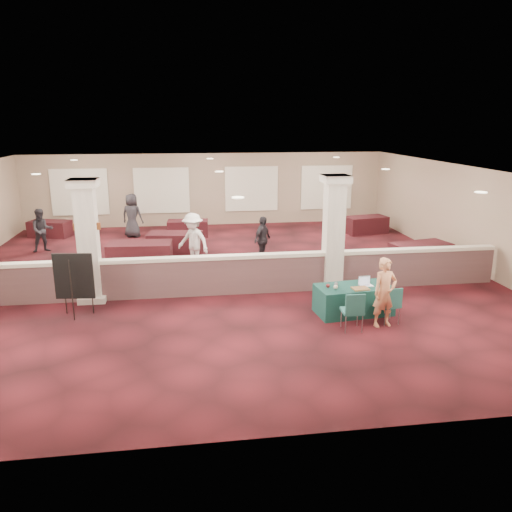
{
  "coord_description": "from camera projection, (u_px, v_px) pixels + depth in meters",
  "views": [
    {
      "loc": [
        -1.0,
        -14.41,
        4.61
      ],
      "look_at": [
        0.78,
        -2.0,
        1.18
      ],
      "focal_mm": 35.0,
      "sensor_mm": 36.0,
      "label": 1
    }
  ],
  "objects": [
    {
      "name": "far_table_front_center",
      "position": [
        175.0,
        243.0,
        17.69
      ],
      "size": [
        2.01,
        1.21,
        0.77
      ],
      "primitive_type": "cube",
      "rotation": [
        0.0,
        0.0,
        -0.15
      ],
      "color": "black",
      "rests_on": "ground"
    },
    {
      "name": "screen_glow",
      "position": [
        364.0,
        280.0,
        12.24
      ],
      "size": [
        0.29,
        0.03,
        0.18
      ],
      "primitive_type": "cube",
      "rotation": [
        0.0,
        0.0,
        0.1
      ],
      "color": "silver",
      "rests_on": "near_table"
    },
    {
      "name": "easel_board",
      "position": [
        74.0,
        277.0,
        11.85
      ],
      "size": [
        0.93,
        0.5,
        1.59
      ],
      "rotation": [
        0.0,
        0.0,
        -0.12
      ],
      "color": "black",
      "rests_on": "ground"
    },
    {
      "name": "woman",
      "position": [
        385.0,
        293.0,
        11.36
      ],
      "size": [
        0.65,
        0.49,
        1.62
      ],
      "primitive_type": "imported",
      "rotation": [
        0.0,
        0.0,
        0.19
      ],
      "color": "#DB805F",
      "rests_on": "ground"
    },
    {
      "name": "ground",
      "position": [
        221.0,
        277.0,
        15.12
      ],
      "size": [
        16.0,
        16.0,
        0.0
      ],
      "primitive_type": "plane",
      "color": "#4C1319",
      "rests_on": "ground"
    },
    {
      "name": "far_table_back_right",
      "position": [
        366.0,
        225.0,
        20.98
      ],
      "size": [
        1.87,
        1.18,
        0.7
      ],
      "primitive_type": "cube",
      "rotation": [
        0.0,
        0.0,
        0.19
      ],
      "color": "black",
      "rests_on": "ground"
    },
    {
      "name": "wall_front",
      "position": [
        262.0,
        340.0,
        7.05
      ],
      "size": [
        16.0,
        0.04,
        3.2
      ],
      "primitive_type": "cube",
      "color": "gray",
      "rests_on": "ground"
    },
    {
      "name": "yarn_grey",
      "position": [
        336.0,
        284.0,
        12.14
      ],
      "size": [
        0.1,
        0.1,
        0.1
      ],
      "primitive_type": "sphere",
      "color": "#4C4C51",
      "rests_on": "near_table"
    },
    {
      "name": "yarn_red",
      "position": [
        328.0,
        286.0,
        12.03
      ],
      "size": [
        0.1,
        0.1,
        0.1
      ],
      "primitive_type": "sphere",
      "color": "#5A121D",
      "rests_on": "near_table"
    },
    {
      "name": "far_table_back_left",
      "position": [
        50.0,
        229.0,
        20.32
      ],
      "size": [
        1.77,
        1.23,
        0.65
      ],
      "primitive_type": "cube",
      "rotation": [
        0.0,
        0.0,
        -0.29
      ],
      "color": "black",
      "rests_on": "ground"
    },
    {
      "name": "column_left",
      "position": [
        88.0,
        240.0,
        12.77
      ],
      "size": [
        0.72,
        0.72,
        3.2
      ],
      "color": "beige",
      "rests_on": "ground"
    },
    {
      "name": "far_table_front_right",
      "position": [
        420.0,
        255.0,
        16.19
      ],
      "size": [
        2.05,
        1.32,
        0.77
      ],
      "primitive_type": "cube",
      "rotation": [
        0.0,
        0.0,
        0.21
      ],
      "color": "black",
      "rests_on": "ground"
    },
    {
      "name": "far_table_back_center",
      "position": [
        188.0,
        228.0,
        20.39
      ],
      "size": [
        1.67,
        0.91,
        0.66
      ],
      "primitive_type": "cube",
      "rotation": [
        0.0,
        0.0,
        -0.06
      ],
      "color": "black",
      "rests_on": "ground"
    },
    {
      "name": "laptop_screen",
      "position": [
        364.0,
        280.0,
        12.24
      ],
      "size": [
        0.32,
        0.04,
        0.21
      ],
      "primitive_type": "cube",
      "rotation": [
        0.0,
        0.0,
        0.1
      ],
      "color": "#BCBCC0",
      "rests_on": "near_table"
    },
    {
      "name": "conf_chair_side",
      "position": [
        353.0,
        309.0,
        11.13
      ],
      "size": [
        0.48,
        0.49,
        0.92
      ],
      "rotation": [
        0.0,
        0.0,
        -0.05
      ],
      "color": "#205E4E",
      "rests_on": "ground"
    },
    {
      "name": "laptop_base",
      "position": [
        366.0,
        286.0,
        12.17
      ],
      "size": [
        0.34,
        0.25,
        0.02
      ],
      "primitive_type": "cube",
      "rotation": [
        0.0,
        0.0,
        0.1
      ],
      "color": "#BCBCC0",
      "rests_on": "near_table"
    },
    {
      "name": "attendee_d",
      "position": [
        132.0,
        215.0,
        20.13
      ],
      "size": [
        0.99,
        0.76,
        1.77
      ],
      "primitive_type": "imported",
      "rotation": [
        0.0,
        0.0,
        2.77
      ],
      "color": "black",
      "rests_on": "ground"
    },
    {
      "name": "yarn_cream",
      "position": [
        336.0,
        287.0,
        11.92
      ],
      "size": [
        0.11,
        0.11,
        0.11
      ],
      "primitive_type": "sphere",
      "color": "#EFE2C5",
      "rests_on": "near_table"
    },
    {
      "name": "partition_wall",
      "position": [
        225.0,
        274.0,
        13.53
      ],
      "size": [
        15.6,
        0.28,
        1.1
      ],
      "color": "brown",
      "rests_on": "ground"
    },
    {
      "name": "wall_right",
      "position": [
        472.0,
        218.0,
        15.79
      ],
      "size": [
        0.04,
        16.0,
        3.2
      ],
      "primitive_type": "cube",
      "color": "gray",
      "rests_on": "ground"
    },
    {
      "name": "sconce_left",
      "position": [
        75.0,
        227.0,
        12.64
      ],
      "size": [
        0.12,
        0.12,
        0.18
      ],
      "color": "brown",
      "rests_on": "column_left"
    },
    {
      "name": "attendee_b",
      "position": [
        193.0,
        241.0,
        15.86
      ],
      "size": [
        1.21,
        1.14,
        1.79
      ],
      "primitive_type": "imported",
      "rotation": [
        0.0,
        0.0,
        -0.7
      ],
      "color": "#B9B9B5",
      "rests_on": "ground"
    },
    {
      "name": "conf_chair_main",
      "position": [
        391.0,
        302.0,
        11.56
      ],
      "size": [
        0.51,
        0.51,
        0.89
      ],
      "rotation": [
        0.0,
        0.0,
        0.15
      ],
      "color": "#205E4E",
      "rests_on": "ground"
    },
    {
      "name": "wall_back",
      "position": [
        207.0,
        190.0,
        22.33
      ],
      "size": [
        16.0,
        0.04,
        3.2
      ],
      "primitive_type": "cube",
      "color": "gray",
      "rests_on": "ground"
    },
    {
      "name": "scissors",
      "position": [
        383.0,
        287.0,
        12.04
      ],
      "size": [
        0.12,
        0.04,
        0.01
      ],
      "primitive_type": "cube",
      "rotation": [
        0.0,
        0.0,
        0.1
      ],
      "color": "#AF1213",
      "rests_on": "near_table"
    },
    {
      "name": "near_table",
      "position": [
        354.0,
        300.0,
        12.24
      ],
      "size": [
        1.9,
        1.09,
        0.7
      ],
      "primitive_type": "cube",
      "rotation": [
        0.0,
        0.0,
        0.1
      ],
      "color": "#0F372D",
      "rests_on": "ground"
    },
    {
      "name": "ceiling",
      "position": [
        219.0,
        171.0,
        14.27
      ],
      "size": [
        16.0,
        16.0,
        0.02
      ],
      "primitive_type": "cube",
      "color": "silver",
      "rests_on": "wall_back"
    },
    {
      "name": "attendee_c",
      "position": [
        263.0,
        240.0,
        16.55
      ],
      "size": [
        0.92,
        0.98,
        1.55
      ],
      "primitive_type": "imported",
      "rotation": [
        0.0,
        0.0,
        0.87
      ],
      "color": "black",
      "rests_on": "ground"
    },
    {
      "name": "knitting",
      "position": [
        360.0,
        289.0,
        11.93
      ],
      "size": [
        0.41,
        0.32,
        0.03
      ],
      "primitive_type": "cube",
      "rotation": [
        0.0,
        0.0,
        0.1
      ],
      "color": "#B56C1D",
      "rests_on": "near_table"
    },
    {
      "name": "far_table_front_left",
      "position": [
        140.0,
        255.0,
        16.08
      ],
      "size": [
        2.06,
        1.12,
        0.81
      ],
      "primitive_type": "cube",
      "rotation": [
        0.0,
        0.0,
        -0.06
      ],
      "color": "black",
      "rests_on": "ground"
    },
    {
      "name": "sconce_right",
      "position": [
        98.0,
        226.0,
        12.72
      ],
      "size": [
        0.12,
        0.12,
        0.18
      ],
      "color": "brown",
      "rests_on": "column_left"
    },
    {
      "name": "column_right",
      "position": [
        333.0,
        232.0,
        13.66
      ],
      "size": [
        0.72,
        0.72,
        3.2
      ],
      "color": "beige",
      "rests_on": "ground"
    },
    {
      "name": "attendee_a",
      "position": [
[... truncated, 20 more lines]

